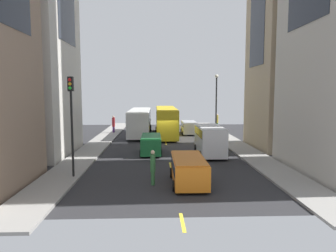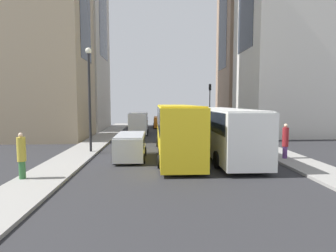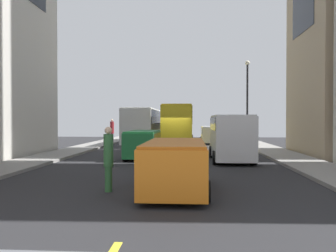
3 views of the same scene
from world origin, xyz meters
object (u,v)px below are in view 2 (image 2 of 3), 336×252
(pedestrian_walking_far, at_px, (174,120))
(city_bus_white, at_px, (223,128))
(traffic_light_near_corner, at_px, (210,98))
(car_silver_0, at_px, (131,145))
(pedestrian_crossing_near, at_px, (285,140))
(car_orange_1, at_px, (160,121))
(pedestrian_waiting_curb, at_px, (22,155))
(streetcar_yellow, at_px, (176,126))
(delivery_van_white, at_px, (139,122))
(car_green_2, at_px, (182,127))

(pedestrian_walking_far, bearing_deg, city_bus_white, 161.17)
(traffic_light_near_corner, bearing_deg, city_bus_white, 81.12)
(car_silver_0, distance_m, pedestrian_crossing_near, 10.14)
(car_orange_1, bearing_deg, pedestrian_waiting_curb, 75.54)
(traffic_light_near_corner, bearing_deg, pedestrian_waiting_curb, 61.48)
(car_silver_0, bearing_deg, car_orange_1, -96.13)
(city_bus_white, distance_m, traffic_light_near_corner, 21.08)
(city_bus_white, xyz_separation_m, streetcar_yellow, (3.35, -0.48, 0.12))
(delivery_van_white, height_order, pedestrian_waiting_curb, delivery_van_white)
(city_bus_white, relative_size, streetcar_yellow, 0.94)
(city_bus_white, height_order, car_orange_1, city_bus_white)
(streetcar_yellow, relative_size, traffic_light_near_corner, 1.99)
(city_bus_white, relative_size, car_green_2, 2.66)
(city_bus_white, relative_size, traffic_light_near_corner, 1.87)
(delivery_van_white, distance_m, pedestrian_crossing_near, 18.52)
(car_orange_1, bearing_deg, car_green_2, 104.13)
(pedestrian_walking_far, relative_size, pedestrian_waiting_curb, 0.95)
(pedestrian_waiting_curb, bearing_deg, pedestrian_walking_far, -148.27)
(delivery_van_white, relative_size, car_green_2, 1.17)
(traffic_light_near_corner, bearing_deg, car_orange_1, -10.64)
(car_orange_1, relative_size, car_green_2, 1.07)
(pedestrian_walking_far, height_order, traffic_light_near_corner, traffic_light_near_corner)
(pedestrian_crossing_near, relative_size, pedestrian_walking_far, 1.08)
(streetcar_yellow, distance_m, car_green_2, 12.26)
(car_orange_1, bearing_deg, city_bus_white, 100.26)
(pedestrian_crossing_near, relative_size, pedestrian_waiting_curb, 1.03)
(car_orange_1, bearing_deg, pedestrian_walking_far, -174.88)
(delivery_van_white, distance_m, pedestrian_waiting_curb, 19.91)
(car_green_2, distance_m, pedestrian_walking_far, 9.66)
(city_bus_white, bearing_deg, pedestrian_waiting_curb, 27.60)
(city_bus_white, xyz_separation_m, car_silver_0, (6.46, 0.93, -1.01))
(city_bus_white, relative_size, pedestrian_waiting_curb, 5.31)
(car_orange_1, bearing_deg, pedestrian_crossing_near, 107.77)
(car_silver_0, xyz_separation_m, pedestrian_walking_far, (-4.61, -23.16, 0.13))
(car_silver_0, height_order, car_orange_1, car_silver_0)
(delivery_van_white, xyz_separation_m, car_green_2, (-5.14, 0.99, -0.53))
(car_orange_1, height_order, pedestrian_walking_far, pedestrian_walking_far)
(car_green_2, relative_size, pedestrian_waiting_curb, 2.00)
(city_bus_white, distance_m, delivery_van_white, 15.15)
(city_bus_white, distance_m, car_orange_1, 22.42)
(car_green_2, bearing_deg, city_bus_white, 97.29)
(car_green_2, bearing_deg, pedestrian_walking_far, -88.58)
(streetcar_yellow, bearing_deg, pedestrian_walking_far, -93.96)
(delivery_van_white, distance_m, car_orange_1, 8.93)
(car_orange_1, relative_size, pedestrian_crossing_near, 2.08)
(car_orange_1, bearing_deg, streetcar_yellow, 91.69)
(pedestrian_waiting_curb, bearing_deg, delivery_van_white, -142.76)
(pedestrian_walking_far, bearing_deg, traffic_light_near_corner, -130.53)
(streetcar_yellow, xyz_separation_m, pedestrian_crossing_near, (-7.00, 2.26, -0.78))
(car_silver_0, xyz_separation_m, car_orange_1, (-2.47, -22.96, -0.05))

